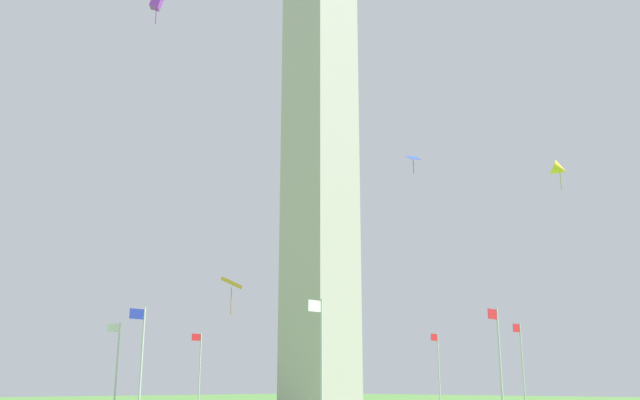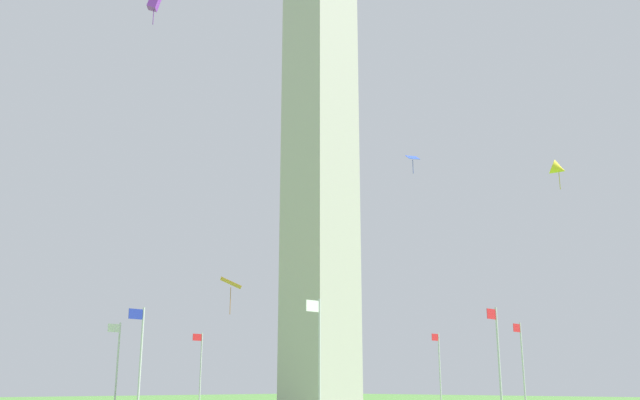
% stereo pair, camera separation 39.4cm
% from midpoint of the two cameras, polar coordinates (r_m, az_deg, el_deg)
% --- Properties ---
extents(obelisk_monument, '(4.72, 4.72, 42.88)m').
position_cam_midpoint_polar(obelisk_monument, '(58.72, 0.19, 3.54)').
color(obelisk_monument, '#B7B2A8').
rests_on(obelisk_monument, ground).
extents(flagpole_n, '(1.12, 0.14, 7.63)m').
position_cam_midpoint_polar(flagpole_n, '(45.86, -14.33, -12.80)').
color(flagpole_n, silver).
rests_on(flagpole_n, ground).
extents(flagpole_ne, '(1.12, 0.14, 7.63)m').
position_cam_midpoint_polar(flagpole_ne, '(39.84, 0.18, -13.00)').
color(flagpole_ne, silver).
rests_on(flagpole_ne, ground).
extents(flagpole_e, '(1.12, 0.14, 7.63)m').
position_cam_midpoint_polar(flagpole_e, '(45.89, 14.68, -12.78)').
color(flagpole_e, silver).
rests_on(flagpole_e, ground).
extents(flagpole_se, '(1.12, 0.14, 7.63)m').
position_cam_midpoint_polar(flagpole_se, '(57.91, 16.47, -12.99)').
color(flagpole_se, silver).
rests_on(flagpole_se, ground).
extents(flagpole_s, '(1.12, 0.14, 7.63)m').
position_cam_midpoint_polar(flagpole_s, '(67.83, 9.94, -13.56)').
color(flagpole_s, silver).
rests_on(flagpole_s, ground).
extents(flagpole_sw, '(1.12, 0.14, 7.63)m').
position_cam_midpoint_polar(flagpole_sw, '(71.53, 0.15, -13.83)').
color(flagpole_sw, silver).
rests_on(flagpole_sw, ground).
extents(flagpole_w, '(1.12, 0.14, 7.63)m').
position_cam_midpoint_polar(flagpole_w, '(67.81, -9.63, -13.57)').
color(flagpole_w, silver).
rests_on(flagpole_w, ground).
extents(flagpole_nw, '(1.12, 0.14, 7.63)m').
position_cam_midpoint_polar(flagpole_nw, '(57.88, -16.16, -13.02)').
color(flagpole_nw, silver).
rests_on(flagpole_nw, ground).
extents(kite_orange_diamond, '(2.06, 2.09, 2.49)m').
position_cam_midpoint_polar(kite_orange_diamond, '(48.78, -7.09, -6.84)').
color(kite_orange_diamond, orange).
extents(kite_purple_box, '(0.86, 0.85, 1.87)m').
position_cam_midpoint_polar(kite_purple_box, '(40.66, -13.15, 15.52)').
color(kite_purple_box, purple).
extents(kite_yellow_delta, '(1.43, 1.49, 1.92)m').
position_cam_midpoint_polar(kite_yellow_delta, '(45.62, 19.20, 2.42)').
color(kite_yellow_delta, yellow).
extents(kite_blue_diamond, '(1.17, 1.12, 1.51)m').
position_cam_midpoint_polar(kite_blue_diamond, '(52.96, 7.82, 3.41)').
color(kite_blue_diamond, blue).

